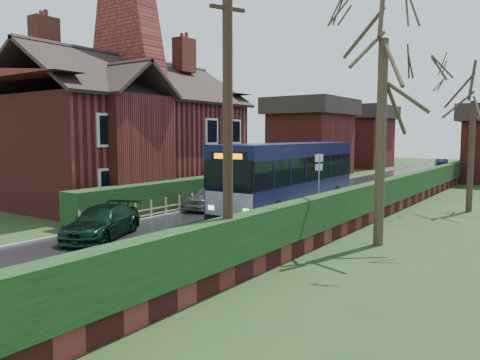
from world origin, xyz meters
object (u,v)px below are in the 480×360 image
Objects in this scene: brick_house at (129,128)px; telegraph_pole at (228,138)px; car_silver at (215,196)px; bus_stop_sign at (319,175)px; bus at (289,176)px; car_green at (102,222)px.

telegraph_pole is (14.53, -9.78, -0.50)m from brick_house.
car_silver is 1.36× the size of bus_stop_sign.
bus_stop_sign is at bearing -31.21° from bus.
brick_house is 1.90× the size of telegraph_pole.
car_silver is 8.29m from car_green.
brick_house reaches higher than bus_stop_sign.
bus_stop_sign is (11.93, 1.22, -2.34)m from brick_house.
bus is 13.49m from telegraph_pole.
telegraph_pole is at bearing -53.15° from car_silver.
telegraph_pole reaches higher than car_green.
bus is at bearing 175.60° from bus_stop_sign.
brick_house is at bearing -166.86° from bus.
car_silver is 13.45m from telegraph_pole.
brick_house reaches higher than car_silver.
telegraph_pole is (2.60, -11.00, 1.85)m from bus_stop_sign.
telegraph_pole is at bearing -51.82° from bus_stop_sign.
car_silver reaches higher than car_green.
car_silver is at bearing 2.99° from brick_house.
bus_stop_sign is (2.40, -1.34, 0.28)m from bus.
car_silver is (-3.29, -2.24, -1.04)m from bus.
car_silver is at bearing -147.67° from bus.
car_silver is (6.24, 0.33, -3.66)m from brick_house.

